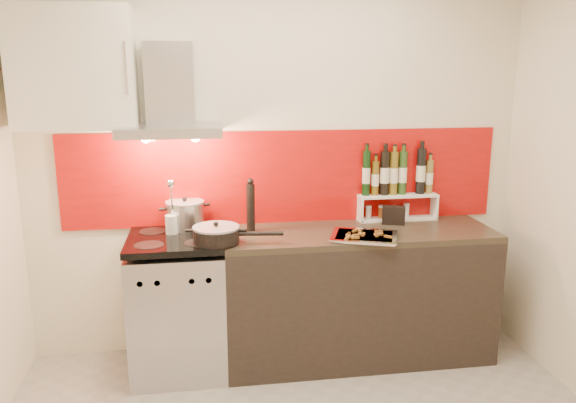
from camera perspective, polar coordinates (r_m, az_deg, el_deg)
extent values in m
cube|color=silver|center=(3.86, -1.02, 3.68)|extent=(3.40, 0.02, 2.60)
cube|color=#9F0D08|center=(3.87, -0.25, 2.50)|extent=(3.00, 0.02, 0.64)
cube|color=#B7B7BA|center=(3.79, -11.05, -10.65)|extent=(0.60, 0.60, 0.84)
cube|color=black|center=(3.57, -11.16, -13.83)|extent=(0.50, 0.02, 0.40)
cube|color=#B7B7BA|center=(3.41, -11.45, -7.98)|extent=(0.56, 0.02, 0.12)
cube|color=#FF190C|center=(3.41, -11.46, -8.02)|extent=(0.10, 0.01, 0.04)
cube|color=black|center=(3.63, -11.38, -3.85)|extent=(0.60, 0.60, 0.04)
cube|color=black|center=(3.92, 7.01, -9.55)|extent=(1.80, 0.60, 0.86)
cube|color=#312B1E|center=(3.77, 7.20, -3.22)|extent=(1.80, 0.60, 0.04)
cube|color=#B7B7BA|center=(3.54, -11.85, 7.13)|extent=(0.62, 0.50, 0.06)
cube|color=#B7B7BA|center=(3.68, -11.94, 11.71)|extent=(0.30, 0.18, 0.50)
sphere|color=#FFD18C|center=(3.56, -14.25, 6.38)|extent=(0.07, 0.07, 0.07)
sphere|color=#FFD18C|center=(3.54, -9.39, 6.58)|extent=(0.07, 0.07, 0.07)
cube|color=white|center=(3.67, -20.88, 12.55)|extent=(0.70, 0.35, 0.72)
cylinder|color=#B7B7BA|center=(3.78, -10.40, -1.43)|extent=(0.25, 0.25, 0.17)
cylinder|color=#99999E|center=(3.76, -10.45, -0.06)|extent=(0.25, 0.25, 0.01)
sphere|color=black|center=(3.75, -10.47, 0.28)|extent=(0.03, 0.03, 0.03)
cylinder|color=black|center=(3.46, -7.30, -3.43)|extent=(0.28, 0.28, 0.09)
cylinder|color=#99999E|center=(3.45, -7.32, -2.63)|extent=(0.29, 0.29, 0.01)
sphere|color=black|center=(3.44, -7.33, -2.27)|extent=(0.03, 0.03, 0.03)
cylinder|color=black|center=(3.44, -2.71, -3.27)|extent=(0.27, 0.06, 0.03)
cylinder|color=silver|center=(3.69, -11.75, -2.37)|extent=(0.08, 0.08, 0.13)
cylinder|color=silver|center=(3.64, -11.72, 0.22)|extent=(0.01, 0.06, 0.24)
sphere|color=silver|center=(3.57, -11.85, 1.82)|extent=(0.05, 0.05, 0.05)
cylinder|color=black|center=(3.69, -3.82, -0.63)|extent=(0.06, 0.06, 0.31)
sphere|color=black|center=(3.66, -3.86, 2.04)|extent=(0.04, 0.04, 0.04)
cube|color=white|center=(4.08, 10.93, -1.67)|extent=(0.57, 0.15, 0.01)
cube|color=white|center=(3.98, 7.27, -0.72)|extent=(0.01, 0.15, 0.16)
cube|color=white|center=(4.16, 14.53, -0.43)|extent=(0.02, 0.15, 0.16)
cube|color=white|center=(4.04, 11.04, 0.63)|extent=(0.57, 0.15, 0.02)
cylinder|color=black|center=(3.94, 7.96, 2.86)|extent=(0.05, 0.05, 0.31)
cylinder|color=#5B450F|center=(3.96, 8.85, 2.36)|extent=(0.05, 0.05, 0.24)
cylinder|color=black|center=(3.98, 9.79, 2.87)|extent=(0.07, 0.07, 0.31)
cylinder|color=brown|center=(4.00, 10.69, 2.85)|extent=(0.06, 0.06, 0.30)
cylinder|color=#233F17|center=(4.02, 11.58, 2.89)|extent=(0.06, 0.06, 0.31)
cylinder|color=black|center=(4.07, 13.35, 3.03)|extent=(0.06, 0.06, 0.32)
cylinder|color=olive|center=(4.10, 14.17, 2.45)|extent=(0.05, 0.05, 0.24)
cylinder|color=#C1AF9D|center=(4.01, 8.18, -1.16)|extent=(0.04, 0.04, 0.08)
cylinder|color=brown|center=(4.03, 9.44, -1.11)|extent=(0.04, 0.04, 0.08)
cylinder|color=#484524|center=(4.06, 10.69, -1.10)|extent=(0.04, 0.04, 0.07)
cylinder|color=silver|center=(4.09, 11.92, -0.96)|extent=(0.04, 0.04, 0.08)
cube|color=black|center=(3.93, 10.67, -1.42)|extent=(0.17, 0.11, 0.13)
cube|color=silver|center=(3.59, 7.76, -3.59)|extent=(0.47, 0.41, 0.01)
cube|color=silver|center=(3.58, 7.77, -3.43)|extent=(0.49, 0.44, 0.01)
cube|color=red|center=(3.58, 7.77, -3.43)|extent=(0.42, 0.36, 0.01)
cube|color=brown|center=(3.63, 9.05, -3.07)|extent=(0.03, 0.05, 0.01)
cube|color=brown|center=(3.51, 6.33, -3.56)|extent=(0.05, 0.04, 0.01)
cube|color=brown|center=(3.57, 7.68, -3.33)|extent=(0.03, 0.05, 0.01)
cube|color=brown|center=(3.64, 7.25, -2.97)|extent=(0.03, 0.05, 0.01)
cube|color=brown|center=(3.48, 6.04, -3.73)|extent=(0.04, 0.05, 0.01)
cube|color=brown|center=(3.60, 9.26, -3.21)|extent=(0.04, 0.05, 0.01)
cube|color=brown|center=(3.57, 9.22, -3.35)|extent=(0.05, 0.03, 0.01)
cube|color=brown|center=(3.64, 6.85, -2.96)|extent=(0.05, 0.04, 0.01)
cube|color=brown|center=(3.57, 8.91, -3.38)|extent=(0.02, 0.05, 0.01)
cube|color=brown|center=(3.49, 6.85, -3.68)|extent=(0.05, 0.02, 0.01)
cube|color=brown|center=(3.65, 9.21, -3.01)|extent=(0.05, 0.03, 0.01)
cube|color=brown|center=(3.57, 7.42, -3.33)|extent=(0.02, 0.05, 0.01)
cube|color=brown|center=(3.54, 6.91, -3.43)|extent=(0.05, 0.03, 0.01)
cube|color=brown|center=(3.54, 10.14, -3.53)|extent=(0.05, 0.05, 0.01)
cube|color=brown|center=(3.56, 6.23, -3.32)|extent=(0.03, 0.05, 0.01)
cube|color=brown|center=(3.55, 6.11, -3.35)|extent=(0.04, 0.05, 0.01)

